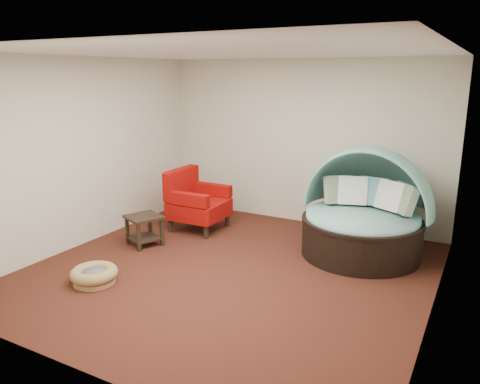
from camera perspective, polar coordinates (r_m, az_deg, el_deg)
The scene contains 10 objects.
floor at distance 6.32m, azimuth -1.29°, elevation -9.59°, with size 5.00×5.00×0.00m, color #492214.
wall_back at distance 8.12m, azimuth 7.53°, elevation 5.98°, with size 5.00×5.00×0.00m, color beige.
wall_front at distance 3.99m, azimuth -19.63°, elevation -3.40°, with size 5.00×5.00×0.00m, color beige.
wall_left at distance 7.44m, azimuth -18.34°, elevation 4.63°, with size 5.00×5.00×0.00m, color beige.
wall_right at distance 5.15m, azimuth 23.52°, elevation 0.10°, with size 5.00×5.00×0.00m, color beige.
ceiling at distance 5.78m, azimuth -1.45°, elevation 16.70°, with size 5.00×5.00×0.00m, color white.
canopy_daybed at distance 6.92m, azimuth 15.01°, elevation -1.59°, with size 1.91×1.82×1.55m.
pet_basket at distance 6.21m, azimuth -17.35°, elevation -9.62°, with size 0.74×0.74×0.20m.
red_armchair at distance 7.86m, azimuth -5.42°, elevation -1.20°, with size 0.87×0.88×1.01m.
side_table at distance 7.27m, azimuth -11.60°, elevation -4.10°, with size 0.63×0.63×0.46m.
Camera 1 is at (2.89, -5.00, 2.55)m, focal length 35.00 mm.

